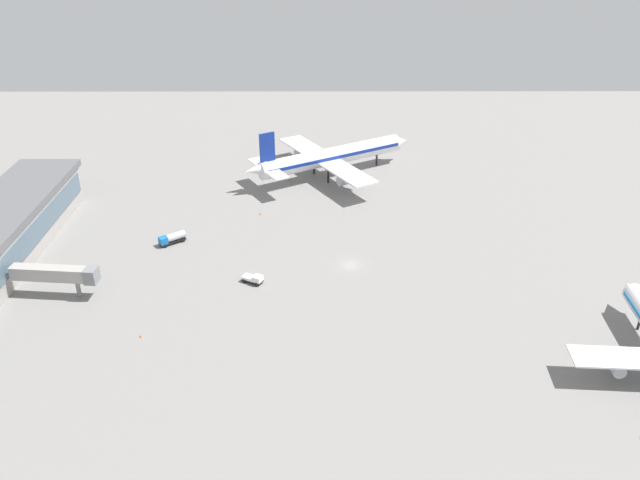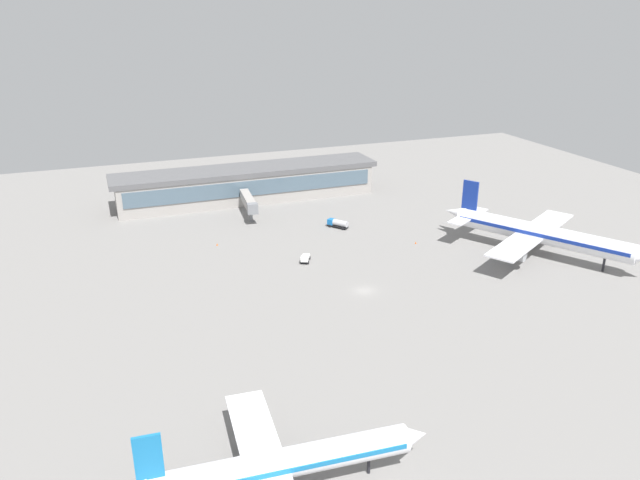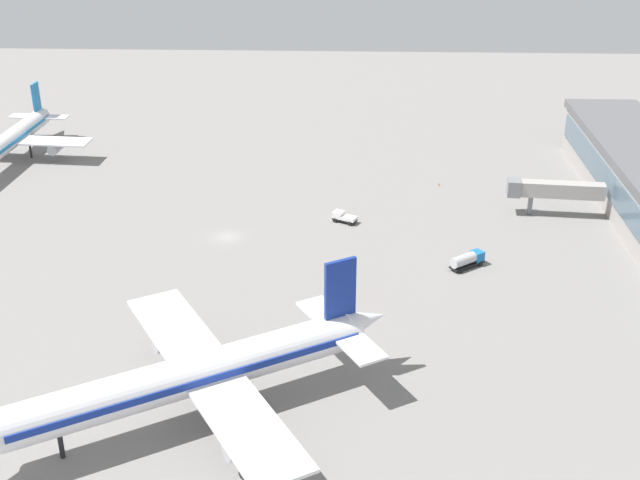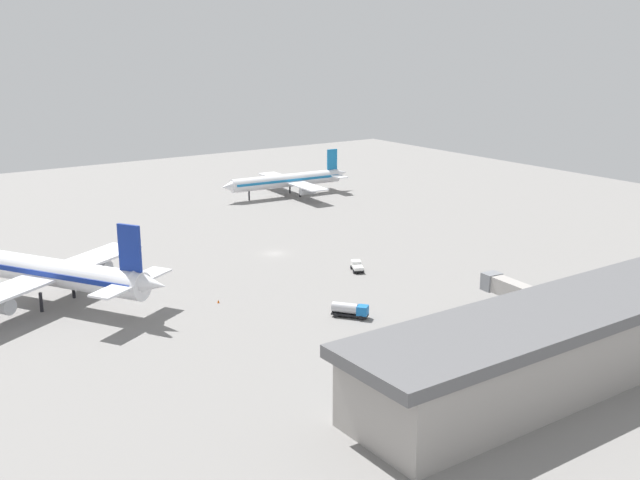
% 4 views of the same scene
% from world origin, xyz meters
% --- Properties ---
extents(ground, '(288.00, 288.00, 0.00)m').
position_xyz_m(ground, '(0.00, 0.00, 0.00)').
color(ground, gray).
extents(terminal_building, '(88.22, 15.92, 11.11)m').
position_xyz_m(terminal_building, '(7.60, -77.94, 5.66)').
color(terminal_building, '#9E9993').
rests_on(terminal_building, ground).
extents(airplane_at_gate, '(41.25, 49.24, 16.64)m').
position_xyz_m(airplane_at_gate, '(-51.31, -3.58, 6.05)').
color(airplane_at_gate, white).
rests_on(airplane_at_gate, ground).
extents(airplane_taxiing, '(43.30, 34.78, 13.17)m').
position_xyz_m(airplane_taxiing, '(36.98, 52.42, 4.79)').
color(airplane_taxiing, white).
rests_on(airplane_taxiing, ground).
extents(fuel_truck, '(5.32, 6.17, 2.50)m').
position_xyz_m(fuel_truck, '(-10.28, -41.46, 1.39)').
color(fuel_truck, black).
rests_on(fuel_truck, ground).
extents(pushback_tractor, '(3.72, 4.78, 1.90)m').
position_xyz_m(pushback_tractor, '(7.20, -20.76, 0.97)').
color(pushback_tractor, black).
rests_on(pushback_tractor, ground).
extents(jet_bridge, '(4.46, 17.95, 6.74)m').
position_xyz_m(jet_bridge, '(11.87, -59.78, 5.13)').
color(jet_bridge, '#9E9993').
rests_on(jet_bridge, ground).
extents(safety_cone_near_gate, '(0.44, 0.44, 0.60)m').
position_xyz_m(safety_cone_near_gate, '(26.02, -40.08, 0.30)').
color(safety_cone_near_gate, '#EA590C').
rests_on(safety_cone_near_gate, ground).
extents(safety_cone_mid_apron, '(0.44, 0.44, 0.60)m').
position_xyz_m(safety_cone_mid_apron, '(-25.59, -22.00, 0.30)').
color(safety_cone_mid_apron, '#EA590C').
rests_on(safety_cone_mid_apron, ground).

